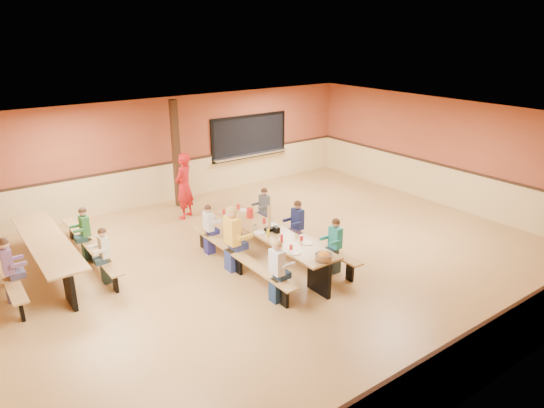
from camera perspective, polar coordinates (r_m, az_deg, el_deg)
ground at (r=10.76m, az=0.54°, el=-6.46°), size 12.00×12.00×0.00m
room_envelope at (r=10.47m, az=0.56°, el=-3.07°), size 12.04×10.04×3.02m
kitchen_pass_through at (r=15.54m, az=-2.67°, el=7.71°), size 2.78×0.28×1.38m
structural_post at (r=13.74m, az=-11.18°, el=5.75°), size 0.18×0.18×3.00m
cafeteria_table_main at (r=10.34m, az=-0.08°, el=-4.36°), size 1.91×3.70×0.74m
cafeteria_table_second at (r=10.96m, az=-24.87°, el=-4.88°), size 1.91×3.70×0.74m
seated_child_white_left at (r=8.92m, az=0.57°, el=-7.95°), size 0.37×0.31×1.22m
seated_adult_yellow at (r=10.03m, az=-4.69°, el=-4.15°), size 0.46×0.38×1.40m
seated_child_grey_left at (r=10.89m, az=-7.45°, el=-3.01°), size 0.33×0.27×1.13m
seated_child_teal_right at (r=10.04m, az=7.41°, el=-4.93°), size 0.35×0.29×1.17m
seated_child_navy_right at (r=10.88m, az=3.00°, el=-2.69°), size 0.37×0.30×1.20m
seated_child_char_right at (r=11.84m, az=-0.91°, el=-0.86°), size 0.34×0.28×1.16m
seated_child_purple_sec at (r=10.15m, az=-28.56°, el=-6.88°), size 0.38×0.31×1.24m
seated_child_green_sec at (r=11.27m, az=-21.08°, el=-3.29°), size 0.36×0.29×1.18m
seated_child_tan_sec at (r=10.13m, az=-19.05°, el=-5.77°), size 0.34×0.28×1.15m
standing_woman at (r=12.96m, az=-10.31°, el=2.10°), size 0.77×0.70×1.76m
punch_pitcher at (r=10.98m, az=-2.62°, el=-1.07°), size 0.16×0.16×0.22m
chip_bowl at (r=9.06m, az=6.09°, el=-6.15°), size 0.32×0.32×0.15m
napkin_dispenser at (r=10.19m, az=0.50°, el=-3.04°), size 0.10×0.14×0.13m
condiment_mustard at (r=9.98m, az=-0.45°, el=-3.42°), size 0.06×0.06×0.17m
condiment_ketchup at (r=9.73m, az=1.14°, el=-4.06°), size 0.06×0.06×0.17m
table_paddle at (r=10.25m, az=-0.35°, el=-2.45°), size 0.16×0.16×0.56m
place_settings at (r=10.24m, az=-0.08°, el=-2.98°), size 0.65×3.30×0.11m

